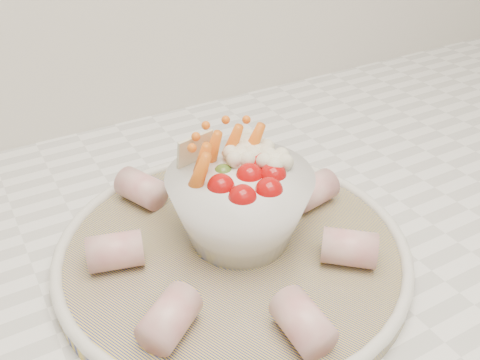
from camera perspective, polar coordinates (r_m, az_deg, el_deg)
serving_platter at (r=0.54m, az=-0.79°, el=-7.42°), size 0.46×0.46×0.02m
veggie_bowl at (r=0.52m, az=0.03°, el=-2.21°), size 0.14×0.14×0.11m
cured_meat_rolls at (r=0.53m, az=-0.93°, el=-5.68°), size 0.28×0.30×0.03m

